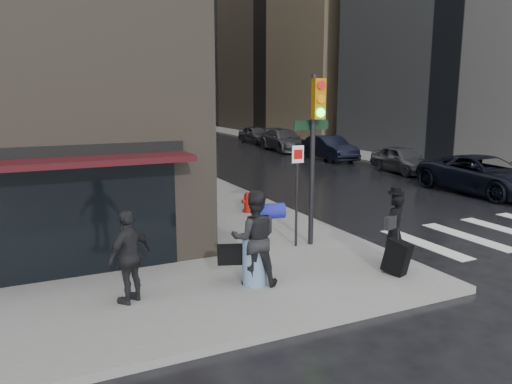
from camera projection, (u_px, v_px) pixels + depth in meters
The scene contains 15 objects.
ground at pixel (336, 276), 10.95m from camera, with size 140.00×140.00×0.00m, color black.
sidewalk_left at pixel (116, 150), 34.87m from camera, with size 4.00×50.00×0.15m, color slate.
sidewalk_right at pixel (285, 142), 40.54m from camera, with size 3.00×50.00×0.15m, color slate.
bldg_right_far at pixel (259, 32), 70.86m from camera, with size 22.00×20.00×25.00m, color gray.
bldg_distant at pixel (92, 16), 79.51m from camera, with size 40.00×12.00×32.00m, color gray.
man_overcoat at pixel (394, 234), 10.99m from camera, with size 0.92×1.15×1.82m.
man_jeans at pixel (254, 238), 9.93m from camera, with size 1.35×1.09×1.94m.
man_greycoat at pixel (130, 257), 9.10m from camera, with size 1.09×0.93×1.75m.
traffic_light at pixel (313, 137), 12.18m from camera, with size 1.06×0.48×4.26m.
fire_hydrant at pixel (247, 203), 16.20m from camera, with size 0.36×0.29×0.66m.
parked_car_0 at pixel (484, 175), 19.86m from camera, with size 2.50×5.43×1.51m, color black.
parked_car_1 at pixel (402, 159), 25.19m from camera, with size 1.59×3.95×1.35m, color #3E3D42.
parked_car_2 at pixel (329, 148), 29.89m from camera, with size 1.54×4.42×1.46m, color black.
parked_car_3 at pixel (284, 140), 34.85m from camera, with size 2.09×5.14×1.49m, color #3C3C41.
parked_car_4 at pixel (256, 135), 40.05m from camera, with size 1.64×4.07×1.39m, color #3C3C41.
Camera 1 is at (-6.03, -8.63, 3.95)m, focal length 35.00 mm.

